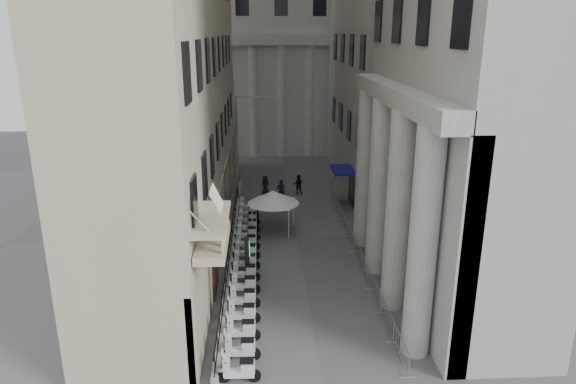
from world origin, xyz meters
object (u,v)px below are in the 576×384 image
(scooter_0, at_px, (240,382))
(info_kiosk, at_px, (247,254))
(pedestrian_b, at_px, (298,184))
(pedestrian_a, at_px, (281,191))
(street_lamp, at_px, (241,140))
(security_tent, at_px, (270,196))

(scooter_0, xyz_separation_m, info_kiosk, (0.09, 10.24, 0.95))
(scooter_0, relative_size, pedestrian_b, 0.89)
(pedestrian_a, bearing_deg, pedestrian_b, -131.01)
(scooter_0, relative_size, info_kiosk, 0.80)
(pedestrian_a, bearing_deg, street_lamp, -9.78)
(info_kiosk, height_order, pedestrian_a, pedestrian_a)
(scooter_0, height_order, info_kiosk, info_kiosk)
(pedestrian_a, bearing_deg, scooter_0, 76.05)
(street_lamp, xyz_separation_m, pedestrian_b, (4.68, 2.24, -4.36))
(scooter_0, xyz_separation_m, street_lamp, (-0.52, 22.50, 5.20))
(scooter_0, xyz_separation_m, pedestrian_b, (4.16, 24.74, 0.84))
(security_tent, bearing_deg, scooter_0, -95.47)
(security_tent, height_order, info_kiosk, security_tent)
(security_tent, bearing_deg, pedestrian_a, 80.27)
(scooter_0, bearing_deg, pedestrian_b, -7.99)
(scooter_0, bearing_deg, info_kiosk, 1.03)
(scooter_0, distance_m, info_kiosk, 10.28)
(scooter_0, distance_m, street_lamp, 23.10)
(street_lamp, relative_size, pedestrian_b, 5.16)
(scooter_0, relative_size, pedestrian_a, 0.77)
(info_kiosk, height_order, pedestrian_b, info_kiosk)
(info_kiosk, bearing_deg, security_tent, 73.83)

